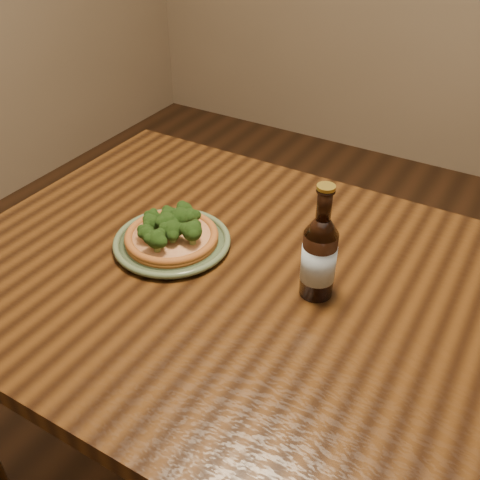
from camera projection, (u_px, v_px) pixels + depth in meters
The scene contains 4 objects.
table at pixel (329, 343), 1.10m from camera, with size 1.60×0.90×0.75m.
plate at pixel (172, 242), 1.21m from camera, with size 0.25×0.25×0.02m.
pizza at pixel (171, 233), 1.19m from camera, with size 0.20×0.20×0.07m.
beer_bottle at pixel (319, 256), 1.03m from camera, with size 0.07×0.07×0.24m.
Camera 1 is at (0.25, -0.66, 1.47)m, focal length 42.00 mm.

